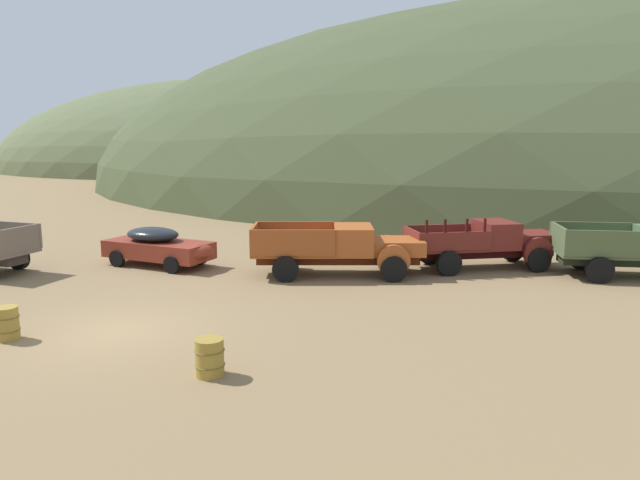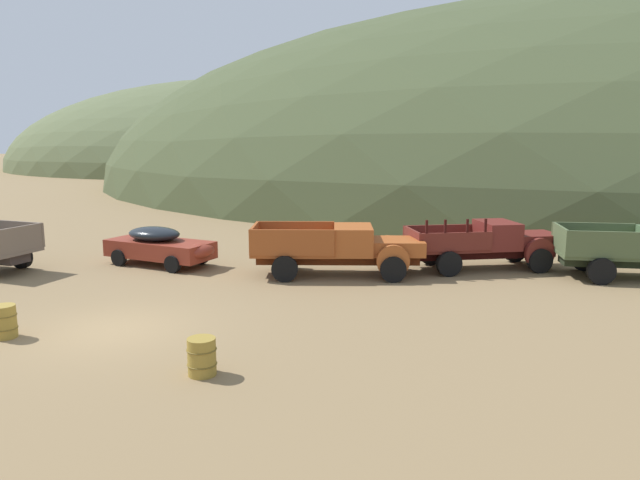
# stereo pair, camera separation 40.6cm
# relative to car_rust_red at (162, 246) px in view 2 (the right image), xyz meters

# --- Properties ---
(ground_plane) EXTENTS (300.00, 300.00, 0.00)m
(ground_plane) POSITION_rel_car_rust_red_xyz_m (2.16, -7.93, -0.82)
(ground_plane) COLOR olive
(hill_far_right) EXTENTS (78.45, 60.19, 28.97)m
(hill_far_right) POSITION_rel_car_rust_red_xyz_m (-19.11, 73.58, -0.82)
(hill_far_right) COLOR #56603D
(hill_far_right) RESTS_ON ground
(hill_distant) EXTENTS (113.42, 88.62, 38.62)m
(hill_distant) POSITION_rel_car_rust_red_xyz_m (31.19, 49.15, -0.82)
(hill_distant) COLOR #424C2D
(hill_distant) RESTS_ON ground
(car_rust_red) EXTENTS (5.00, 2.99, 1.57)m
(car_rust_red) POSITION_rel_car_rust_red_xyz_m (0.00, 0.00, 0.00)
(car_rust_red) COLOR maroon
(car_rust_red) RESTS_ON ground
(truck_oxide_orange) EXTENTS (6.66, 3.17, 1.91)m
(truck_oxide_orange) POSITION_rel_car_rust_red_xyz_m (7.70, -0.42, 0.20)
(truck_oxide_orange) COLOR #51220D
(truck_oxide_orange) RESTS_ON ground
(truck_oxblood) EXTENTS (6.30, 3.79, 2.16)m
(truck_oxblood) POSITION_rel_car_rust_red_xyz_m (13.27, 1.70, 0.18)
(truck_oxblood) COLOR black
(truck_oxblood) RESTS_ON ground
(oil_drum_foreground) EXTENTS (0.63, 0.63, 0.87)m
(oil_drum_foreground) POSITION_rel_car_rust_red_xyz_m (-0.31, -8.93, -0.38)
(oil_drum_foreground) COLOR olive
(oil_drum_foreground) RESTS_ON ground
(oil_drum_by_truck) EXTENTS (0.67, 0.67, 0.84)m
(oil_drum_by_truck) POSITION_rel_car_rust_red_xyz_m (5.66, -10.37, -0.39)
(oil_drum_by_truck) COLOR olive
(oil_drum_by_truck) RESTS_ON ground
(bush_front_left) EXTENTS (0.73, 0.70, 0.71)m
(bush_front_left) POSITION_rel_car_rust_red_xyz_m (7.59, 2.33, -0.65)
(bush_front_left) COLOR #5B8E42
(bush_front_left) RESTS_ON ground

